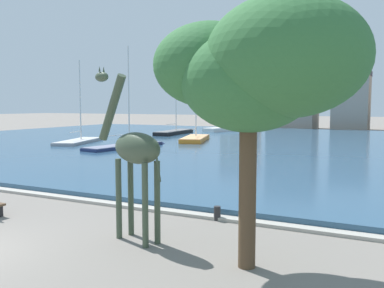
# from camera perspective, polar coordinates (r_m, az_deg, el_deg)

# --- Properties ---
(harbor_water) EXTENTS (82.43, 53.13, 0.32)m
(harbor_water) POSITION_cam_1_polar(r_m,az_deg,el_deg) (41.81, 11.48, -0.09)
(harbor_water) COLOR #2D5170
(harbor_water) RESTS_ON ground
(quay_edge_coping) EXTENTS (82.43, 0.50, 0.12)m
(quay_edge_coping) POSITION_cam_1_polar(r_m,az_deg,el_deg) (17.62, -11.95, -7.85)
(quay_edge_coping) COLOR #ADA89E
(quay_edge_coping) RESTS_ON ground
(giraffe_statue) EXTENTS (2.96, 1.33, 5.27)m
(giraffe_statue) POSITION_cam_1_polar(r_m,az_deg,el_deg) (12.46, -7.99, -0.96)
(giraffe_statue) COLOR #3D4C38
(giraffe_statue) RESTS_ON ground
(sailboat_grey) EXTENTS (4.69, 8.87, 8.49)m
(sailboat_grey) POSITION_cam_1_polar(r_m,az_deg,el_deg) (43.53, -14.81, 0.29)
(sailboat_grey) COLOR #939399
(sailboat_grey) RESTS_ON ground
(sailboat_orange) EXTENTS (4.42, 8.58, 9.37)m
(sailboat_orange) POSITION_cam_1_polar(r_m,az_deg,el_deg) (44.12, 0.58, 0.64)
(sailboat_orange) COLOR orange
(sailboat_orange) RESTS_ON ground
(sailboat_black) EXTENTS (2.54, 9.65, 9.33)m
(sailboat_black) POSITION_cam_1_polar(r_m,az_deg,el_deg) (54.48, -2.09, 1.54)
(sailboat_black) COLOR black
(sailboat_black) RESTS_ON ground
(sailboat_navy) EXTENTS (3.07, 9.81, 9.19)m
(sailboat_navy) POSITION_cam_1_polar(r_m,az_deg,el_deg) (37.66, -8.33, -0.34)
(sailboat_navy) COLOR navy
(sailboat_navy) RESTS_ON ground
(sailboat_white) EXTENTS (4.79, 9.29, 8.28)m
(sailboat_white) POSITION_cam_1_polar(r_m,az_deg,el_deg) (61.16, 5.21, 1.95)
(sailboat_white) COLOR white
(sailboat_white) RESTS_ON ground
(shade_tree) EXTENTS (5.39, 3.72, 6.53)m
(shade_tree) POSITION_cam_1_polar(r_m,az_deg,el_deg) (10.19, 8.75, 10.26)
(shade_tree) COLOR brown
(shade_tree) RESTS_ON ground
(mooring_bollard) EXTENTS (0.24, 0.24, 0.50)m
(mooring_bollard) POSITION_cam_1_polar(r_m,az_deg,el_deg) (14.89, 3.46, -9.44)
(mooring_bollard) COLOR #232326
(mooring_bollard) RESTS_ON ground
(townhouse_tall_gabled) EXTENTS (5.89, 6.13, 9.10)m
(townhouse_tall_gabled) POSITION_cam_1_polar(r_m,az_deg,el_deg) (76.11, 6.76, 5.71)
(townhouse_tall_gabled) COLOR #C6B293
(townhouse_tall_gabled) RESTS_ON ground
(townhouse_end_terrace) EXTENTS (7.88, 6.57, 12.47)m
(townhouse_end_terrace) POSITION_cam_1_polar(r_m,az_deg,el_deg) (73.90, 13.68, 6.91)
(townhouse_end_terrace) COLOR gray
(townhouse_end_terrace) RESTS_ON ground
(townhouse_wide_warehouse) EXTENTS (5.58, 6.95, 9.50)m
(townhouse_wide_warehouse) POSITION_cam_1_polar(r_m,az_deg,el_deg) (72.28, 20.96, 5.57)
(townhouse_wide_warehouse) COLOR gray
(townhouse_wide_warehouse) RESTS_ON ground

